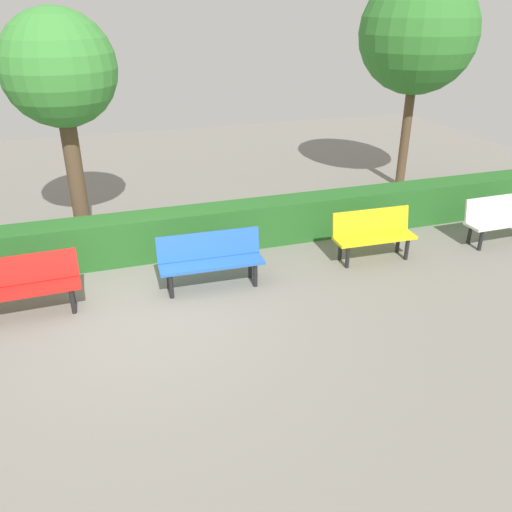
# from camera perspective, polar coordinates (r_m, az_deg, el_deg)

# --- Properties ---
(ground_plane) EXTENTS (23.70, 23.70, 0.00)m
(ground_plane) POSITION_cam_1_polar(r_m,az_deg,el_deg) (7.76, -11.99, -6.24)
(ground_plane) COLOR gray
(bench_white) EXTENTS (1.42, 0.47, 0.86)m
(bench_white) POSITION_cam_1_polar(r_m,az_deg,el_deg) (10.65, 25.06, 3.82)
(bench_white) COLOR white
(bench_white) RESTS_ON ground_plane
(bench_yellow) EXTENTS (1.43, 0.50, 0.86)m
(bench_yellow) POSITION_cam_1_polar(r_m,az_deg,el_deg) (9.23, 12.63, 2.48)
(bench_yellow) COLOR yellow
(bench_yellow) RESTS_ON ground_plane
(bench_blue) EXTENTS (1.63, 0.51, 0.86)m
(bench_blue) POSITION_cam_1_polar(r_m,az_deg,el_deg) (8.15, -4.98, -0.18)
(bench_blue) COLOR blue
(bench_blue) RESTS_ON ground_plane
(bench_red) EXTENTS (1.54, 0.51, 0.86)m
(bench_red) POSITION_cam_1_polar(r_m,az_deg,el_deg) (8.09, -23.99, -2.76)
(bench_red) COLOR red
(bench_red) RESTS_ON ground_plane
(hedge_row) EXTENTS (19.70, 0.59, 0.79)m
(hedge_row) POSITION_cam_1_polar(r_m,az_deg,el_deg) (9.39, -6.20, 2.82)
(hedge_row) COLOR #266023
(hedge_row) RESTS_ON ground_plane
(tree_near) EXTENTS (2.56, 2.56, 4.71)m
(tree_near) POSITION_cam_1_polar(r_m,az_deg,el_deg) (12.77, 17.23, 22.08)
(tree_near) COLOR brown
(tree_near) RESTS_ON ground_plane
(tree_mid) EXTENTS (1.96, 1.96, 4.02)m
(tree_mid) POSITION_cam_1_polar(r_m,az_deg,el_deg) (10.00, -20.63, 18.26)
(tree_mid) COLOR brown
(tree_mid) RESTS_ON ground_plane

